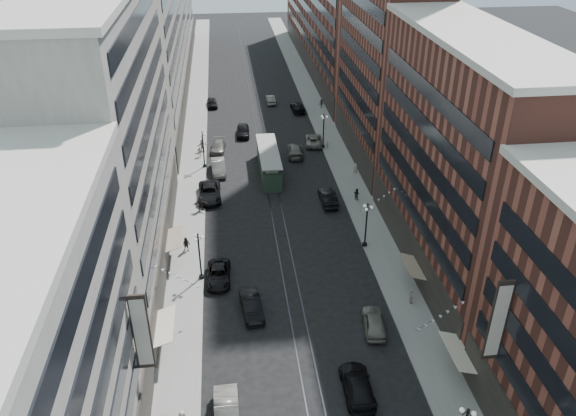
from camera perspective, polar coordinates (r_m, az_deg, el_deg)
name	(u,v)px	position (r m, az deg, el deg)	size (l,w,h in m)	color
ground	(265,151)	(87.85, -2.38, 5.84)	(220.00, 220.00, 0.00)	black
sidewalk_west	(195,129)	(97.00, -9.42, 7.89)	(4.00, 180.00, 0.15)	gray
sidewalk_east	(323,124)	(98.28, 3.61, 8.54)	(4.00, 180.00, 0.15)	gray
rail_west	(256,127)	(97.01, -3.28, 8.21)	(0.12, 180.00, 0.02)	#2D2D33
rail_east	(264,127)	(97.09, -2.45, 8.26)	(0.12, 180.00, 0.02)	#2D2D33
building_west_mid	(112,140)	(58.43, -17.43, 6.60)	(8.00, 36.00, 28.00)	#9F9B8D
building_west_far	(162,20)	(118.78, -12.64, 18.18)	(8.00, 90.00, 26.00)	#9F9B8D
building_east_mid	(459,163)	(58.21, 17.00, 4.41)	(8.00, 30.00, 24.00)	brown
building_east_tower	(390,13)	(80.71, 10.35, 18.90)	(8.00, 26.00, 42.00)	brown
building_east_far	(325,12)	(129.28, 3.77, 19.25)	(8.00, 72.00, 24.00)	brown
lamppost_sw_far	(199,255)	(58.21, -8.98, -4.69)	(1.03, 1.14, 5.52)	black
lamppost_sw_mid	(203,148)	(81.92, -8.61, 6.03)	(1.03, 1.14, 5.52)	black
lamppost_se_far	(366,223)	(63.23, 7.96, -1.56)	(1.03, 1.14, 5.52)	black
lamppost_se_mid	(324,129)	(87.72, 3.63, 7.96)	(1.03, 1.14, 5.52)	black
streetcar	(269,163)	(80.14, -1.96, 4.63)	(2.78, 12.55, 3.47)	#273D2C
car_1	(227,414)	(45.74, -6.25, -20.10)	(1.88, 5.38, 1.77)	gray
car_2	(219,275)	(59.13, -7.07, -6.73)	(2.43, 5.26, 1.46)	black
car_4	(374,322)	(53.50, 8.71, -11.35)	(1.93, 4.79, 1.63)	slate
car_5	(251,305)	(54.75, -3.73, -9.85)	(1.78, 5.12, 1.69)	black
car_6	(357,386)	(47.77, 7.06, -17.47)	(2.31, 5.69, 1.65)	black
pedestrian_2	(186,245)	(63.76, -10.28, -3.68)	(0.86, 0.47, 1.77)	black
pedestrian_4	(411,297)	(56.82, 12.39, -8.82)	(0.88, 0.40, 1.51)	#BDAD9C
car_7	(210,193)	(74.31, -7.97, 1.56)	(2.89, 6.27, 1.74)	black
car_8	(218,146)	(88.16, -7.10, 6.23)	(2.03, 5.00, 1.45)	#65635A
car_9	(212,103)	(107.15, -7.72, 10.55)	(1.76, 4.38, 1.49)	black
car_10	(328,197)	(72.64, 4.07, 1.08)	(1.82, 5.21, 1.72)	black
car_11	(314,140)	(89.85, 2.62, 6.92)	(2.48, 5.39, 1.50)	gray
car_12	(298,107)	(103.93, 0.99, 10.22)	(2.19, 5.38, 1.56)	black
car_13	(243,131)	(93.34, -4.59, 7.83)	(2.03, 5.04, 1.72)	black
car_14	(271,99)	(108.15, -1.78, 10.97)	(1.53, 4.39, 1.45)	gray
pedestrian_5	(201,204)	(71.33, -8.87, 0.42)	(1.78, 0.51, 1.92)	black
pedestrian_6	(200,152)	(86.11, -8.96, 5.65)	(0.91, 0.42, 1.56)	#B1AA92
pedestrian_7	(357,194)	(73.64, 6.98, 1.42)	(0.78, 0.43, 1.60)	black
pedestrian_8	(355,169)	(80.08, 6.85, 3.95)	(0.64, 0.42, 1.75)	#B0A492
pedestrian_9	(322,104)	(105.22, 3.43, 10.53)	(1.06, 0.44, 1.65)	black
car_extra_0	(295,150)	(85.92, 0.73, 5.88)	(2.28, 5.62, 1.63)	#66645B
car_extra_1	(218,167)	(81.08, -7.08, 4.17)	(1.88, 5.38, 1.77)	gray
pedestrian_extra_0	(202,145)	(87.96, -8.70, 6.31)	(1.73, 0.50, 1.87)	#B6AC97
pedestrian_extra_1	(327,144)	(87.96, 4.00, 6.48)	(0.57, 0.37, 1.56)	#B8AE98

